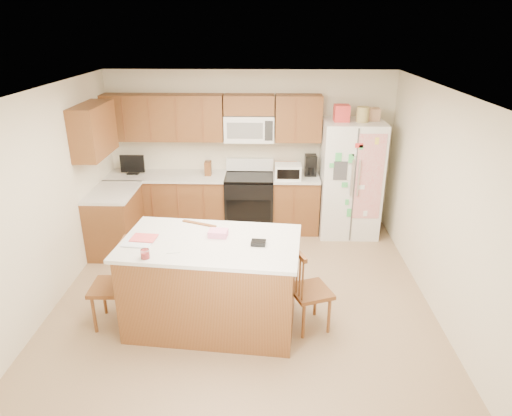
{
  "coord_description": "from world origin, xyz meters",
  "views": [
    {
      "loc": [
        0.29,
        -4.9,
        3.17
      ],
      "look_at": [
        0.15,
        0.35,
        1.02
      ],
      "focal_mm": 32.0,
      "sensor_mm": 36.0,
      "label": 1
    }
  ],
  "objects_px": {
    "island": "(212,283)",
    "windsor_chair_left": "(113,286)",
    "refrigerator": "(350,178)",
    "stove": "(249,202)",
    "windsor_chair_right": "(308,291)",
    "windsor_chair_back": "(208,259)"
  },
  "relations": [
    {
      "from": "island",
      "to": "windsor_chair_left",
      "type": "relative_size",
      "value": 1.96
    },
    {
      "from": "refrigerator",
      "to": "island",
      "type": "distance_m",
      "value": 3.13
    },
    {
      "from": "stove",
      "to": "windsor_chair_left",
      "type": "relative_size",
      "value": 1.12
    },
    {
      "from": "stove",
      "to": "windsor_chair_right",
      "type": "height_order",
      "value": "stove"
    },
    {
      "from": "windsor_chair_left",
      "to": "island",
      "type": "bearing_deg",
      "value": 1.62
    },
    {
      "from": "windsor_chair_right",
      "to": "windsor_chair_back",
      "type": "bearing_deg",
      "value": 152.1
    },
    {
      "from": "refrigerator",
      "to": "windsor_chair_right",
      "type": "distance_m",
      "value": 2.7
    },
    {
      "from": "stove",
      "to": "windsor_chair_back",
      "type": "distance_m",
      "value": 2.01
    },
    {
      "from": "stove",
      "to": "windsor_chair_back",
      "type": "xyz_separation_m",
      "value": [
        -0.43,
        -1.97,
        0.02
      ]
    },
    {
      "from": "stove",
      "to": "windsor_chair_back",
      "type": "height_order",
      "value": "stove"
    },
    {
      "from": "stove",
      "to": "refrigerator",
      "type": "distance_m",
      "value": 1.63
    },
    {
      "from": "stove",
      "to": "refrigerator",
      "type": "height_order",
      "value": "refrigerator"
    },
    {
      "from": "windsor_chair_back",
      "to": "refrigerator",
      "type": "bearing_deg",
      "value": 43.6
    },
    {
      "from": "island",
      "to": "windsor_chair_back",
      "type": "relative_size",
      "value": 1.89
    },
    {
      "from": "stove",
      "to": "windsor_chair_right",
      "type": "xyz_separation_m",
      "value": [
        0.74,
        -2.59,
        -0.01
      ]
    },
    {
      "from": "windsor_chair_left",
      "to": "windsor_chair_back",
      "type": "xyz_separation_m",
      "value": [
        0.97,
        0.6,
        0.02
      ]
    },
    {
      "from": "stove",
      "to": "windsor_chair_back",
      "type": "relative_size",
      "value": 1.09
    },
    {
      "from": "stove",
      "to": "windsor_chair_left",
      "type": "bearing_deg",
      "value": -118.6
    },
    {
      "from": "refrigerator",
      "to": "windsor_chair_back",
      "type": "bearing_deg",
      "value": -136.4
    },
    {
      "from": "island",
      "to": "windsor_chair_right",
      "type": "relative_size",
      "value": 2.01
    },
    {
      "from": "stove",
      "to": "refrigerator",
      "type": "bearing_deg",
      "value": -2.3
    },
    {
      "from": "windsor_chair_back",
      "to": "windsor_chair_right",
      "type": "distance_m",
      "value": 1.33
    }
  ]
}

